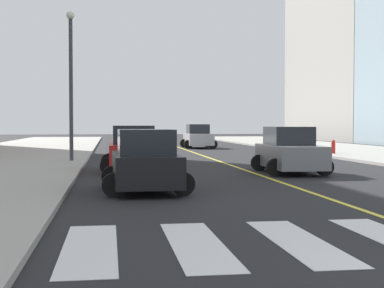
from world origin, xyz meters
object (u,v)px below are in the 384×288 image
(car_black_nearest, at_px, (145,162))
(street_lamp, at_px, (71,73))
(car_gray_fourth, at_px, (290,151))
(car_red_second, at_px, (133,150))
(fire_hydrant, at_px, (333,147))
(car_silver_third, at_px, (198,137))

(car_black_nearest, distance_m, street_lamp, 13.85)
(car_black_nearest, height_order, car_gray_fourth, car_gray_fourth)
(car_red_second, distance_m, fire_hydrant, 16.95)
(car_gray_fourth, distance_m, fire_hydrant, 13.87)
(car_black_nearest, relative_size, fire_hydrant, 4.81)
(car_black_nearest, distance_m, car_red_second, 7.25)
(car_black_nearest, height_order, fire_hydrant, car_black_nearest)
(car_red_second, xyz_separation_m, car_gray_fourth, (6.51, -1.62, -0.02))
(car_black_nearest, distance_m, car_gray_fourth, 8.53)
(car_red_second, distance_m, car_gray_fourth, 6.71)
(car_black_nearest, height_order, car_silver_third, car_silver_third)
(car_silver_third, bearing_deg, street_lamp, 62.47)
(car_gray_fourth, bearing_deg, street_lamp, -36.55)
(car_silver_third, relative_size, car_gray_fourth, 1.04)
(street_lamp, bearing_deg, fire_hydrant, 16.12)
(car_silver_third, bearing_deg, car_black_nearest, 78.65)
(car_gray_fourth, relative_size, street_lamp, 0.56)
(car_red_second, bearing_deg, fire_hydrant, 38.00)
(car_black_nearest, xyz_separation_m, fire_hydrant, (13.27, 17.68, -0.31))
(car_black_nearest, xyz_separation_m, car_gray_fourth, (6.41, 5.63, 0.02))
(car_black_nearest, bearing_deg, car_gray_fourth, 40.23)
(car_red_second, height_order, fire_hydrant, car_red_second)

